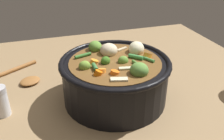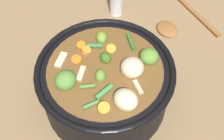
{
  "view_description": "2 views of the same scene",
  "coord_description": "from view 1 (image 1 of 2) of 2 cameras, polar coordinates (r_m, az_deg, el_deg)",
  "views": [
    {
      "loc": [
        0.56,
        -0.19,
        0.41
      ],
      "look_at": [
        0.02,
        -0.01,
        0.1
      ],
      "focal_mm": 39.89,
      "sensor_mm": 36.0,
      "label": 1
    },
    {
      "loc": [
        -0.03,
        0.4,
        0.65
      ],
      "look_at": [
        -0.01,
        -0.02,
        0.09
      ],
      "focal_mm": 51.06,
      "sensor_mm": 36.0,
      "label": 2
    }
  ],
  "objects": [
    {
      "name": "ground_plane",
      "position": [
        0.72,
        0.65,
        -6.47
      ],
      "size": [
        1.1,
        1.1,
        0.0
      ],
      "primitive_type": "plane",
      "color": "#8C704C"
    },
    {
      "name": "wooden_spoon",
      "position": [
        0.86,
        -19.77,
        -1.46
      ],
      "size": [
        0.19,
        0.18,
        0.01
      ],
      "color": "#96602F",
      "rests_on": "ground_plane"
    },
    {
      "name": "salt_shaker",
      "position": [
        0.7,
        -24.12,
        -6.56
      ],
      "size": [
        0.04,
        0.04,
        0.08
      ],
      "color": "silver",
      "rests_on": "ground_plane"
    },
    {
      "name": "cooking_pot",
      "position": [
        0.69,
        0.7,
        -1.95
      ],
      "size": [
        0.3,
        0.3,
        0.15
      ],
      "color": "black",
      "rests_on": "ground_plane"
    }
  ]
}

